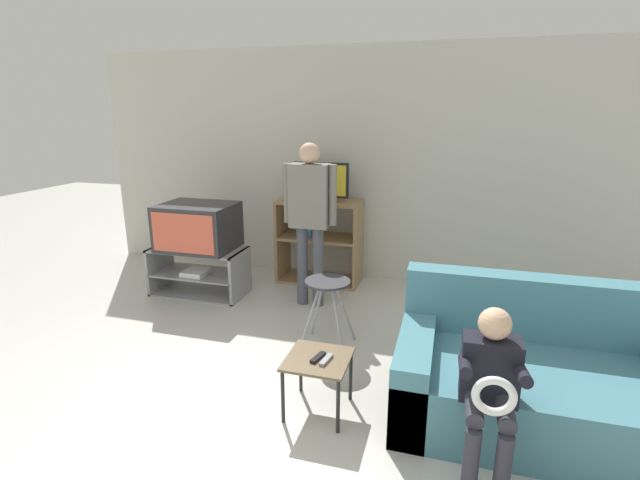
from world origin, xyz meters
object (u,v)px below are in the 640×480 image
(television_main, at_px, (198,227))
(folding_stool, at_px, (328,292))
(person_seated_child, at_px, (490,383))
(snack_table, at_px, (318,365))
(tv_stand, at_px, (199,271))
(remote_control_black, at_px, (318,357))
(person_standing_adult, at_px, (310,210))
(television_flat, at_px, (321,183))
(couch, at_px, (537,380))
(remote_control_white, at_px, (326,360))
(media_shelf, at_px, (319,240))

(television_main, distance_m, folding_stool, 1.83)
(television_main, relative_size, person_seated_child, 0.82)
(television_main, bearing_deg, snack_table, -42.34)
(tv_stand, xyz_separation_m, remote_control_black, (1.81, -1.63, 0.15))
(television_main, height_order, person_standing_adult, person_standing_adult)
(tv_stand, xyz_separation_m, television_flat, (1.17, 0.69, 0.91))
(person_standing_adult, bearing_deg, person_seated_child, -50.78)
(tv_stand, xyz_separation_m, snack_table, (1.80, -1.61, 0.09))
(snack_table, distance_m, person_seated_child, 1.07)
(couch, bearing_deg, remote_control_white, -165.66)
(couch, height_order, person_standing_adult, person_standing_adult)
(remote_control_white, bearing_deg, couch, 24.45)
(television_flat, height_order, remote_control_white, television_flat)
(snack_table, distance_m, couch, 1.39)
(media_shelf, xyz_separation_m, folding_stool, (0.50, -1.50, 0.01))
(tv_stand, distance_m, snack_table, 2.42)
(remote_control_white, relative_size, couch, 0.08)
(media_shelf, bearing_deg, snack_table, -74.11)
(person_seated_child, bearing_deg, television_flat, 122.58)
(tv_stand, relative_size, person_standing_adult, 0.61)
(television_main, distance_m, television_flat, 1.40)
(television_main, relative_size, television_flat, 1.23)
(media_shelf, relative_size, snack_table, 2.36)
(person_standing_adult, relative_size, person_seated_child, 1.74)
(tv_stand, relative_size, folding_stool, 1.66)
(television_flat, height_order, person_seated_child, television_flat)
(couch, distance_m, person_standing_adult, 2.45)
(remote_control_black, relative_size, remote_control_white, 1.00)
(television_flat, bearing_deg, person_seated_child, -57.42)
(couch, bearing_deg, television_main, 157.11)
(television_flat, xyz_separation_m, remote_control_black, (0.64, -2.32, -0.76))
(media_shelf, relative_size, folding_stool, 1.59)
(television_main, height_order, snack_table, television_main)
(remote_control_black, distance_m, couch, 1.39)
(television_main, xyz_separation_m, remote_control_white, (1.85, -1.66, -0.35))
(television_flat, bearing_deg, remote_control_black, -74.54)
(person_seated_child, bearing_deg, snack_table, 164.90)
(person_standing_adult, bearing_deg, snack_table, -71.17)
(tv_stand, height_order, person_seated_child, person_seated_child)
(snack_table, bearing_deg, remote_control_white, -22.49)
(television_main, distance_m, person_seated_child, 3.39)
(couch, height_order, person_seated_child, person_seated_child)
(folding_stool, bearing_deg, media_shelf, 108.49)
(couch, bearing_deg, tv_stand, 157.44)
(media_shelf, distance_m, person_seated_child, 3.10)
(television_main, height_order, couch, television_main)
(media_shelf, bearing_deg, television_flat, -46.56)
(couch, relative_size, person_seated_child, 1.85)
(remote_control_white, bearing_deg, snack_table, 167.62)
(media_shelf, bearing_deg, remote_control_white, -72.91)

